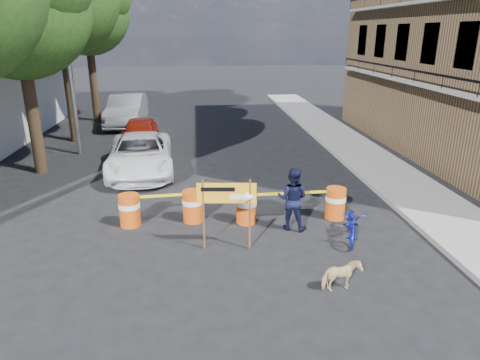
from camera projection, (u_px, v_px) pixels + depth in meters
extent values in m
plane|color=black|center=(235.00, 252.00, 10.40)|extent=(120.00, 120.00, 0.00)
cube|color=gray|center=(380.00, 168.00, 16.59)|extent=(2.40, 40.00, 0.15)
cylinder|color=#332316|center=(32.00, 110.00, 15.55)|extent=(0.44, 0.44, 4.76)
sphere|color=#224814|center=(15.00, 4.00, 14.38)|extent=(5.00, 5.00, 5.00)
sphere|color=#224814|center=(3.00, 26.00, 15.12)|extent=(3.50, 3.50, 3.50)
cylinder|color=#332316|center=(69.00, 86.00, 20.16)|extent=(0.44, 0.44, 5.32)
sphere|color=#224814|center=(46.00, 13.00, 19.66)|extent=(3.78, 3.78, 3.78)
cylinder|color=#332316|center=(93.00, 79.00, 24.92)|extent=(0.44, 0.44, 4.93)
sphere|color=#224814|center=(86.00, 11.00, 23.71)|extent=(4.80, 4.80, 4.80)
sphere|color=#224814|center=(77.00, 25.00, 24.44)|extent=(3.36, 3.36, 3.36)
cylinder|color=gray|center=(68.00, 60.00, 17.45)|extent=(0.16, 0.16, 8.00)
cylinder|color=#C33E0B|center=(130.00, 210.00, 11.71)|extent=(0.56, 0.56, 0.90)
cylinder|color=white|center=(129.00, 205.00, 11.66)|extent=(0.58, 0.58, 0.14)
cylinder|color=#C33E0B|center=(193.00, 206.00, 11.99)|extent=(0.56, 0.56, 0.90)
cylinder|color=white|center=(193.00, 201.00, 11.94)|extent=(0.58, 0.58, 0.14)
cylinder|color=#C33E0B|center=(246.00, 207.00, 11.90)|extent=(0.56, 0.56, 0.90)
cylinder|color=white|center=(246.00, 203.00, 11.85)|extent=(0.58, 0.58, 0.14)
cylinder|color=#C33E0B|center=(335.00, 203.00, 12.20)|extent=(0.56, 0.56, 0.90)
cylinder|color=white|center=(336.00, 198.00, 12.15)|extent=(0.58, 0.58, 0.14)
cylinder|color=#592D19|center=(204.00, 215.00, 10.29)|extent=(0.05, 0.05, 1.82)
cylinder|color=#592D19|center=(250.00, 215.00, 10.29)|extent=(0.05, 0.05, 1.82)
cube|color=#F6A315|center=(226.00, 193.00, 10.11)|extent=(1.41, 0.18, 0.51)
cube|color=white|center=(238.00, 197.00, 10.12)|extent=(0.40, 0.05, 0.12)
cone|color=white|center=(250.00, 197.00, 10.11)|extent=(0.25, 0.28, 0.26)
cube|color=black|center=(218.00, 189.00, 10.05)|extent=(0.81, 0.09, 0.10)
imported|color=black|center=(292.00, 199.00, 11.40)|extent=(1.03, 0.93, 1.73)
imported|color=#151BAD|center=(353.00, 209.00, 10.80)|extent=(0.83, 1.03, 1.70)
imported|color=#DEBD7F|center=(341.00, 276.00, 8.77)|extent=(0.86, 0.53, 0.68)
imported|color=white|center=(140.00, 154.00, 16.11)|extent=(2.73, 5.24, 1.41)
imported|color=#9A1C0C|center=(140.00, 134.00, 19.47)|extent=(1.81, 4.10, 1.37)
imported|color=#A5A6AC|center=(127.00, 110.00, 24.29)|extent=(1.85, 5.23, 1.72)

